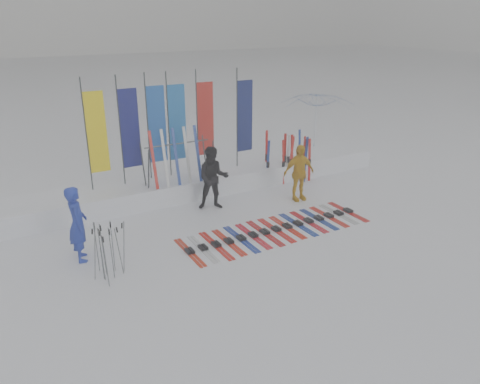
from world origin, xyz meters
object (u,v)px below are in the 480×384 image
person_yellow (299,173)px  ski_rack (178,157)px  tent_canopy (316,124)px  person_black (213,178)px  ski_row (276,229)px  person_blue (78,224)px

person_yellow → ski_rack: (-3.18, 1.76, 0.52)m
ski_rack → tent_canopy: bearing=15.0°
person_yellow → tent_canopy: 4.93m
person_black → person_yellow: 2.64m
person_yellow → tent_canopy: bearing=51.5°
person_black → ski_rack: bearing=142.9°
tent_canopy → ski_row: tent_canopy is taller
ski_row → tent_canopy: bearing=43.9°
person_blue → ski_rack: 4.16m
tent_canopy → ski_row: size_ratio=0.55×
person_blue → tent_canopy: (10.03, 4.08, 0.39)m
ski_row → ski_rack: (-1.36, 3.28, 1.35)m
person_blue → ski_rack: size_ratio=0.88×
person_black → ski_rack: (-0.63, 1.09, 0.45)m
person_yellow → ski_row: size_ratio=0.34×
person_yellow → ski_rack: 3.67m
ski_rack → person_yellow: bearing=-29.0°
person_yellow → ski_row: bearing=-134.7°
person_black → tent_canopy: (5.97, 2.85, 0.36)m
person_yellow → person_blue: bearing=-169.7°
person_black → ski_row: 2.48m
tent_canopy → person_blue: bearing=-157.9°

